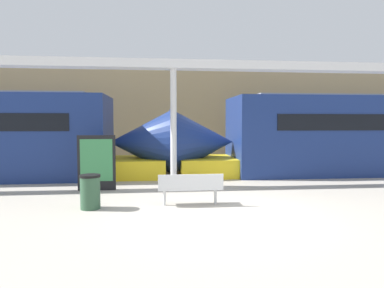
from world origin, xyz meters
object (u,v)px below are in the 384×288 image
Objects in this scene: trash_bin at (90,192)px; support_column_near at (173,128)px; poster_board at (97,163)px; bench_near at (190,186)px.

support_column_near is at bearing 52.56° from trash_bin.
support_column_near is (2.38, 0.51, 1.04)m from poster_board.
poster_board is (-2.67, 2.21, 0.37)m from bench_near.
trash_bin is (-2.43, -0.08, -0.07)m from bench_near.
bench_near is 3.09m from support_column_near.
poster_board is at bearing -167.83° from support_column_near.
bench_near is 3.49m from poster_board.
trash_bin is 2.35m from poster_board.
support_column_near reaches higher than poster_board.
bench_near is at bearing 1.94° from trash_bin.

